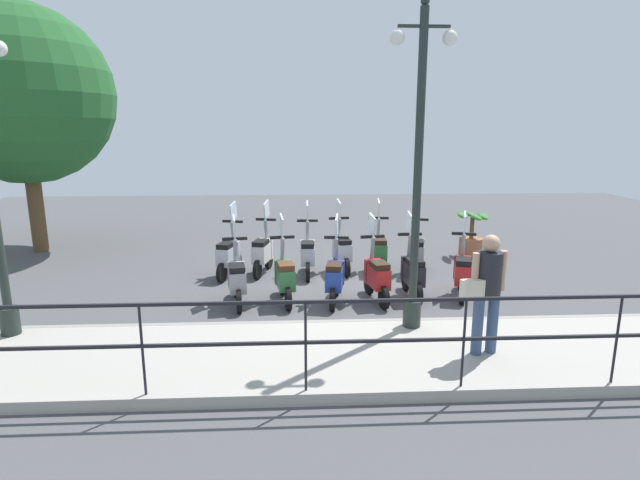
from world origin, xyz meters
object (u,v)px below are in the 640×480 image
object	(u,v)px
scooter_far_0	(417,252)
scooter_far_3	(308,253)
scooter_far_2	(342,250)
scooter_near_5	(237,278)
scooter_near_0	(462,271)
scooter_far_1	(379,250)
pedestrian_with_bag	(487,286)
potted_palm	(471,238)
scooter_near_3	(335,277)
scooter_far_4	(263,252)
scooter_near_2	(377,275)
scooter_near_1	(412,272)
scooter_far_5	(229,254)
scooter_near_4	(285,276)
lamp_post_near	(417,190)
tree_large	(22,95)

from	to	relation	value
scooter_far_0	scooter_far_3	xyz separation A→B (m)	(-0.04, 2.32, 0.00)
scooter_far_2	scooter_near_5	bearing A→B (deg)	125.55
scooter_near_0	scooter_far_1	xyz separation A→B (m)	(1.73, 1.24, 0.00)
scooter_near_0	scooter_far_0	size ratio (longest dim) A/B	1.00
pedestrian_with_bag	potted_palm	xyz separation A→B (m)	(5.59, -1.82, -0.63)
scooter_near_5	scooter_near_3	bearing A→B (deg)	-99.10
potted_palm	scooter_far_2	world-z (taller)	scooter_far_2
scooter_far_4	scooter_near_2	bearing A→B (deg)	-117.22
scooter_near_3	scooter_near_2	bearing A→B (deg)	-76.79
scooter_near_1	scooter_far_5	world-z (taller)	same
scooter_near_5	scooter_far_5	world-z (taller)	same
scooter_far_2	scooter_far_5	world-z (taller)	same
scooter_far_0	scooter_far_2	size ratio (longest dim) A/B	1.00
scooter_near_0	scooter_near_2	distance (m)	1.61
scooter_near_1	scooter_far_5	size ratio (longest dim) A/B	1.00
scooter_far_0	scooter_far_5	world-z (taller)	same
scooter_far_0	scooter_far_5	size ratio (longest dim) A/B	1.00
scooter_near_4	scooter_far_2	bearing A→B (deg)	-40.94
scooter_near_5	scooter_far_3	xyz separation A→B (m)	(1.71, -1.28, 0.00)
scooter_near_1	scooter_far_1	world-z (taller)	same
scooter_near_2	scooter_near_4	world-z (taller)	same
lamp_post_near	scooter_far_0	distance (m)	3.74
tree_large	scooter_near_2	distance (m)	9.53
scooter_near_2	scooter_far_5	distance (m)	3.27
scooter_near_2	scooter_far_5	size ratio (longest dim) A/B	1.00
scooter_near_5	scooter_far_4	size ratio (longest dim) A/B	1.00
lamp_post_near	scooter_far_3	distance (m)	3.90
lamp_post_near	tree_large	distance (m)	10.10
pedestrian_with_bag	scooter_far_0	bearing A→B (deg)	-14.69
potted_palm	scooter_far_5	distance (m)	5.81
pedestrian_with_bag	scooter_near_5	xyz separation A→B (m)	(2.45, 3.45, -0.60)
scooter_near_2	scooter_near_4	distance (m)	1.63
pedestrian_with_bag	scooter_near_2	xyz separation A→B (m)	(2.51, 0.99, -0.60)
scooter_near_1	scooter_far_5	distance (m)	3.81
scooter_near_4	scooter_far_3	xyz separation A→B (m)	(1.62, -0.45, 0.00)
scooter_near_4	scooter_far_4	world-z (taller)	same
scooter_near_4	scooter_far_1	xyz separation A→B (m)	(1.86, -1.99, 0.00)
scooter_near_2	scooter_far_1	xyz separation A→B (m)	(1.89, -0.36, 0.00)
scooter_near_2	scooter_near_1	bearing A→B (deg)	-86.12
scooter_near_4	scooter_near_5	size ratio (longest dim) A/B	1.00
potted_palm	scooter_near_3	size ratio (longest dim) A/B	0.69
scooter_near_2	scooter_near_4	size ratio (longest dim) A/B	1.00
lamp_post_near	scooter_far_1	xyz separation A→B (m)	(3.42, -0.08, -1.70)
scooter_near_1	scooter_near_0	bearing A→B (deg)	-92.40
scooter_near_1	potted_palm	bearing A→B (deg)	-38.10
scooter_far_1	scooter_far_4	bearing A→B (deg)	95.00
scooter_near_1	scooter_near_4	distance (m)	2.32
scooter_far_3	scooter_near_4	bearing A→B (deg)	165.73
scooter_near_1	lamp_post_near	bearing A→B (deg)	164.61
pedestrian_with_bag	scooter_far_5	world-z (taller)	pedestrian_with_bag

